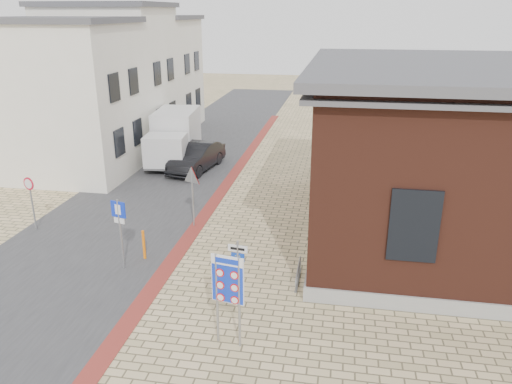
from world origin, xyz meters
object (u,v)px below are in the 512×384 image
Objects in this scene: sedan at (197,157)px; bollard at (144,245)px; parking_sign at (119,222)px; essen_sign at (238,265)px; border_sign at (228,282)px; box_truck at (174,137)px.

sedan reaches higher than bollard.
parking_sign is 1.53m from bollard.
border_sign is at bearing -79.53° from essen_sign.
parking_sign is (2.51, -13.07, 0.24)m from box_truck.
parking_sign is at bearing -119.86° from bollard.
bollard is (-4.04, 2.50, -0.89)m from essen_sign.
border_sign is at bearing -45.97° from bollard.
essen_sign is at bearing -70.81° from box_truck.
border_sign is 2.37× the size of bollard.
border_sign is at bearing -61.24° from sedan.
bollard is (0.46, 0.80, -1.22)m from parking_sign.
border_sign is (5.36, -15.16, 1.14)m from sedan.
box_truck reaches higher than parking_sign.
sedan is 16.11m from border_sign.
essen_sign reaches higher than bollard.
box_truck reaches higher than sedan.
parking_sign reaches higher than sedan.
sedan is 14.36m from essen_sign.
essen_sign is (-0.12, 1.80, -0.45)m from border_sign.
border_sign reaches higher than sedan.
bollard is at bearing -74.40° from sedan.
bollard is at bearing 74.44° from parking_sign.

